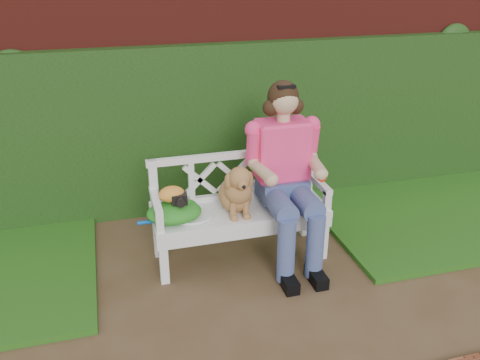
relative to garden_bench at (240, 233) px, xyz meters
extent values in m
plane|color=#46311B|center=(-0.15, -0.62, -0.24)|extent=(60.00, 60.00, 0.00)
cube|color=#5E1A14|center=(-0.15, 1.28, 0.86)|extent=(10.00, 0.30, 2.20)
cube|color=#284A1B|center=(-0.15, 1.06, 0.61)|extent=(10.00, 0.18, 1.70)
cube|color=#24561B|center=(2.25, 0.28, -0.21)|extent=(2.60, 2.00, 0.05)
cube|color=black|center=(-0.52, -0.06, 0.44)|extent=(0.13, 0.11, 0.08)
ellipsoid|color=orange|center=(-0.58, -0.02, 0.46)|extent=(0.25, 0.21, 0.13)
camera|label=1|loc=(-1.03, -3.73, 2.26)|focal=38.00mm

